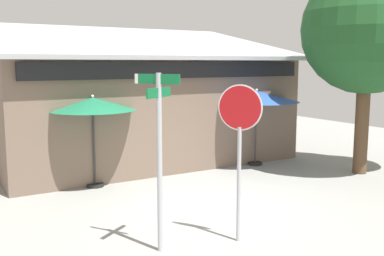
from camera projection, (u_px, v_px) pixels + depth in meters
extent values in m
cube|color=gray|center=(210.00, 209.00, 9.94)|extent=(28.00, 28.00, 0.10)
cube|color=#705B4C|center=(138.00, 109.00, 14.93)|extent=(9.08, 5.46, 3.32)
cube|color=#B7BABF|center=(139.00, 41.00, 14.48)|extent=(9.58, 6.08, 1.27)
cube|color=black|center=(178.00, 70.00, 12.37)|extent=(8.48, 0.16, 0.44)
cylinder|color=#A8AAB2|center=(160.00, 164.00, 7.40)|extent=(0.09, 0.09, 3.00)
cube|color=#116B38|center=(159.00, 79.00, 7.20)|extent=(0.46, 0.64, 0.16)
cube|color=#116B38|center=(159.00, 93.00, 7.23)|extent=(0.64, 0.46, 0.16)
cube|color=white|center=(137.00, 79.00, 7.37)|extent=(0.06, 0.07, 0.16)
cylinder|color=#A8AAB2|center=(239.00, 185.00, 7.90)|extent=(0.07, 0.07, 2.06)
cylinder|color=white|center=(240.00, 108.00, 7.70)|extent=(0.47, 0.66, 0.80)
cylinder|color=red|center=(240.00, 108.00, 7.70)|extent=(0.45, 0.63, 0.75)
cylinder|color=black|center=(95.00, 185.00, 11.56)|extent=(0.44, 0.44, 0.08)
cylinder|color=#333335|center=(94.00, 148.00, 11.42)|extent=(0.05, 0.05, 2.03)
cone|color=#1E724C|center=(93.00, 104.00, 11.26)|extent=(2.15, 2.15, 0.33)
sphere|color=silver|center=(92.00, 96.00, 11.24)|extent=(0.08, 0.08, 0.08)
cylinder|color=black|center=(255.00, 163.00, 14.06)|extent=(0.44, 0.44, 0.08)
cylinder|color=#333335|center=(256.00, 133.00, 13.92)|extent=(0.05, 0.05, 2.03)
cone|color=#2D56B7|center=(256.00, 96.00, 13.76)|extent=(2.63, 2.63, 0.33)
sphere|color=silver|center=(257.00, 90.00, 13.73)|extent=(0.08, 0.08, 0.08)
cylinder|color=brown|center=(362.00, 126.00, 12.81)|extent=(0.39, 0.39, 2.74)
sphere|color=#1E4C23|center=(367.00, 29.00, 12.42)|extent=(3.61, 3.61, 3.61)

